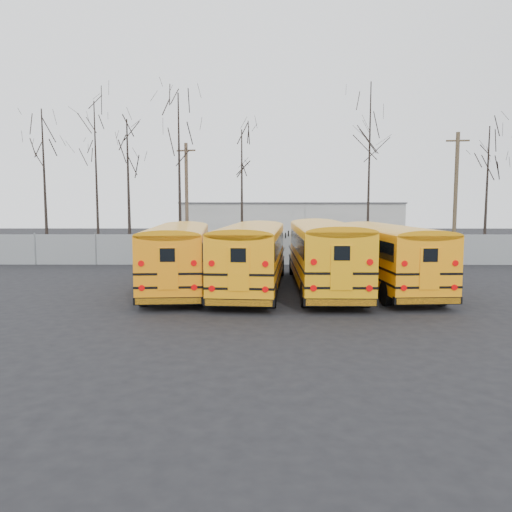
{
  "coord_description": "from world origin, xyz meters",
  "views": [
    {
      "loc": [
        -1.29,
        -20.56,
        4.01
      ],
      "look_at": [
        -1.41,
        2.29,
        1.6
      ],
      "focal_mm": 35.0,
      "sensor_mm": 36.0,
      "label": 1
    }
  ],
  "objects_px": {
    "bus_b": "(252,251)",
    "bus_c": "(324,250)",
    "bus_a": "(179,251)",
    "utility_pole_left": "(187,198)",
    "utility_pole_right": "(456,194)",
    "bus_d": "(387,251)"
  },
  "relations": [
    {
      "from": "bus_d",
      "to": "utility_pole_right",
      "type": "height_order",
      "value": "utility_pole_right"
    },
    {
      "from": "utility_pole_left",
      "to": "utility_pole_right",
      "type": "bearing_deg",
      "value": 9.78
    },
    {
      "from": "bus_d",
      "to": "bus_b",
      "type": "bearing_deg",
      "value": 179.47
    },
    {
      "from": "utility_pole_right",
      "to": "bus_c",
      "type": "bearing_deg",
      "value": -121.17
    },
    {
      "from": "bus_c",
      "to": "utility_pole_left",
      "type": "distance_m",
      "value": 18.2
    },
    {
      "from": "bus_a",
      "to": "bus_b",
      "type": "height_order",
      "value": "bus_b"
    },
    {
      "from": "bus_b",
      "to": "utility_pole_left",
      "type": "relative_size",
      "value": 1.33
    },
    {
      "from": "bus_b",
      "to": "bus_c",
      "type": "bearing_deg",
      "value": 7.94
    },
    {
      "from": "utility_pole_left",
      "to": "bus_a",
      "type": "bearing_deg",
      "value": -66.79
    },
    {
      "from": "bus_b",
      "to": "utility_pole_left",
      "type": "bearing_deg",
      "value": 112.92
    },
    {
      "from": "bus_d",
      "to": "utility_pole_right",
      "type": "distance_m",
      "value": 16.0
    },
    {
      "from": "bus_b",
      "to": "utility_pole_left",
      "type": "distance_m",
      "value": 17.07
    },
    {
      "from": "bus_b",
      "to": "bus_c",
      "type": "xyz_separation_m",
      "value": [
        3.33,
        0.18,
        0.06
      ]
    },
    {
      "from": "bus_b",
      "to": "utility_pole_right",
      "type": "distance_m",
      "value": 20.18
    },
    {
      "from": "bus_a",
      "to": "utility_pole_right",
      "type": "height_order",
      "value": "utility_pole_right"
    },
    {
      "from": "bus_a",
      "to": "utility_pole_left",
      "type": "distance_m",
      "value": 16.08
    },
    {
      "from": "utility_pole_right",
      "to": "utility_pole_left",
      "type": "bearing_deg",
      "value": -178.24
    },
    {
      "from": "bus_c",
      "to": "utility_pole_left",
      "type": "height_order",
      "value": "utility_pole_left"
    },
    {
      "from": "bus_d",
      "to": "utility_pole_right",
      "type": "relative_size",
      "value": 1.23
    },
    {
      "from": "bus_a",
      "to": "bus_d",
      "type": "distance_m",
      "value": 9.63
    },
    {
      "from": "bus_b",
      "to": "bus_c",
      "type": "relative_size",
      "value": 0.98
    },
    {
      "from": "bus_b",
      "to": "utility_pole_right",
      "type": "relative_size",
      "value": 1.26
    }
  ]
}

